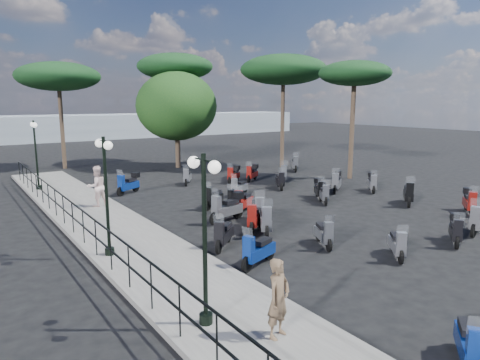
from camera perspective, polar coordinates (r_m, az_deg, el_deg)
ground at (r=16.84m, az=8.79°, el=-5.80°), size 120.00×120.00×0.00m
sidewalk at (r=16.08m, az=-16.33°, el=-6.61°), size 3.00×30.00×0.15m
railing at (r=15.34m, az=-20.86°, el=-4.50°), size 0.04×26.04×1.10m
lamp_post_0 at (r=8.56m, az=-4.74°, el=-6.57°), size 0.28×1.04×3.54m
lamp_post_1 at (r=13.05m, az=-17.42°, el=-1.11°), size 0.28×1.04×3.54m
lamp_post_2 at (r=24.47m, az=-25.58°, el=3.59°), size 0.30×1.05×3.58m
woman at (r=8.55m, az=5.16°, el=-15.42°), size 0.66×0.53×1.58m
pedestrian_far at (r=19.61m, az=-18.56°, el=-0.80°), size 0.99×0.85×1.78m
scooter_0 at (r=9.03m, az=28.26°, el=-18.87°), size 1.31×1.02×1.24m
scooter_1 at (r=12.41m, az=2.41°, el=-9.47°), size 1.56×0.74×1.28m
scooter_2 at (r=13.87m, az=-2.24°, el=-7.32°), size 1.26×1.14×1.28m
scooter_3 at (r=16.83m, az=-1.74°, el=-3.77°), size 1.80×0.73×1.45m
scooter_4 at (r=19.03m, az=-3.59°, el=-2.43°), size 1.42×0.97×1.29m
scooter_5 at (r=22.63m, az=-14.66°, el=-0.53°), size 1.52×1.03×1.34m
scooter_7 at (r=14.29m, az=11.15°, el=-7.10°), size 0.83×1.37×1.19m
scooter_8 at (r=15.28m, az=3.44°, el=-5.44°), size 1.13×1.55×1.44m
scooter_9 at (r=15.77m, az=1.94°, el=-4.85°), size 1.34×1.34×1.37m
scooter_10 at (r=18.25m, az=0.46°, el=-2.94°), size 1.46×0.96×1.31m
scooter_11 at (r=21.50m, az=-0.14°, el=-1.00°), size 1.41×0.77×1.19m
scooter_13 at (r=15.96m, az=26.81°, el=-6.03°), size 1.33×1.00×1.21m
scooter_14 at (r=13.87m, az=20.26°, el=-8.11°), size 1.08×1.16×1.19m
scooter_15 at (r=20.29m, az=11.11°, el=-1.77°), size 1.01×1.31×1.21m
scooter_16 at (r=23.23m, az=5.38°, el=-0.14°), size 0.93×1.39×1.25m
scooter_17 at (r=24.52m, az=-7.05°, el=0.37°), size 0.99×1.31×1.23m
scooter_19 at (r=17.51m, az=29.18°, el=-4.76°), size 1.72×0.70×1.39m
scooter_20 at (r=21.04m, az=21.55°, el=-1.76°), size 1.49×1.19×1.43m
scooter_21 at (r=21.13m, az=10.48°, el=-1.27°), size 1.00×1.31×1.20m
scooter_22 at (r=24.86m, az=5.81°, el=0.69°), size 1.20×1.46×1.42m
scooter_23 at (r=25.50m, az=1.64°, el=0.91°), size 1.35×0.99×1.22m
scooter_26 at (r=20.55m, az=28.26°, el=-2.59°), size 1.38×1.12×1.30m
scooter_27 at (r=22.92m, az=12.75°, el=-0.30°), size 1.47×1.15×1.36m
scooter_28 at (r=23.45m, az=17.20°, el=-0.38°), size 1.18×1.23×1.24m
scooter_29 at (r=29.31m, az=7.34°, el=2.09°), size 1.13×1.42×1.36m
scooter_30 at (r=24.98m, az=-0.86°, el=0.71°), size 1.35×0.99×1.22m
scooter_31 at (r=16.67m, az=2.54°, el=-4.08°), size 1.13×1.55×1.44m
scooter_32 at (r=18.49m, az=-0.52°, el=-2.78°), size 1.42×0.97×1.29m
broadleaf_tree at (r=30.80m, az=-8.44°, el=9.70°), size 5.67×5.67×6.76m
pine_0 at (r=33.07m, az=-8.64°, el=14.65°), size 5.61×5.61×8.20m
pine_1 at (r=30.99m, az=5.81°, el=14.39°), size 6.05×6.05×7.93m
pine_2 at (r=32.51m, az=-23.08°, el=12.54°), size 5.63×5.63×7.35m
pine_3 at (r=26.94m, az=15.03°, el=13.46°), size 4.28×4.28×7.07m
distant_hills at (r=57.87m, az=-23.62°, el=6.40°), size 70.00×8.00×3.00m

